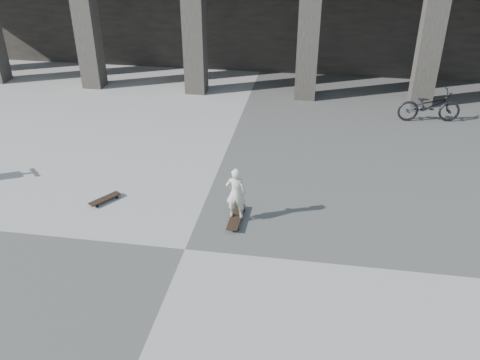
# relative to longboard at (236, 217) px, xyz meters

# --- Properties ---
(ground) EXTENTS (90.00, 90.00, 0.00)m
(ground) POSITION_rel_longboard_xyz_m (-0.77, -1.10, -0.08)
(ground) COLOR #484846
(ground) RESTS_ON ground
(longboard) EXTENTS (0.24, 0.97, 0.10)m
(longboard) POSITION_rel_longboard_xyz_m (0.00, 0.00, 0.00)
(longboard) COLOR black
(longboard) RESTS_ON ground
(skateboard_spare) EXTENTS (0.55, 0.69, 0.08)m
(skateboard_spare) POSITION_rel_longboard_xyz_m (-2.87, 0.26, -0.01)
(skateboard_spare) COLOR black
(skateboard_spare) RESTS_ON ground
(child) EXTENTS (0.40, 0.27, 1.07)m
(child) POSITION_rel_longboard_xyz_m (-0.00, 0.00, 0.56)
(child) COLOR beige
(child) RESTS_ON longboard
(bicycle) EXTENTS (1.83, 0.83, 0.93)m
(bicycle) POSITION_rel_longboard_xyz_m (4.60, 5.98, 0.39)
(bicycle) COLOR black
(bicycle) RESTS_ON ground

